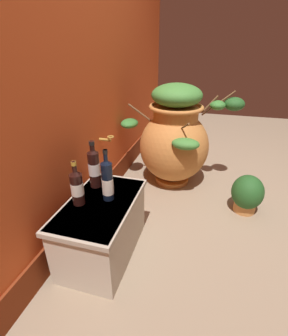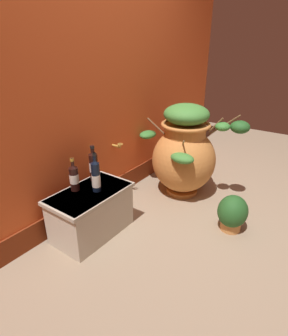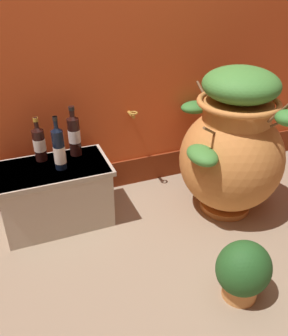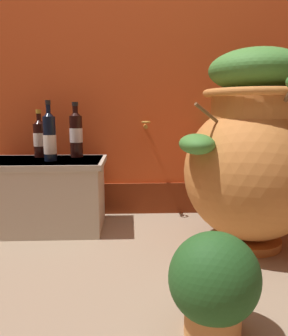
{
  "view_description": "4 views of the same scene",
  "coord_description": "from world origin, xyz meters",
  "px_view_note": "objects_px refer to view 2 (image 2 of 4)",
  "views": [
    {
      "loc": [
        -1.69,
        0.24,
        1.28
      ],
      "look_at": [
        -0.0,
        0.71,
        0.39
      ],
      "focal_mm": 26.17,
      "sensor_mm": 36.0,
      "label": 1
    },
    {
      "loc": [
        -1.89,
        -0.68,
        1.53
      ],
      "look_at": [
        -0.07,
        0.63,
        0.5
      ],
      "focal_mm": 29.49,
      "sensor_mm": 36.0,
      "label": 2
    },
    {
      "loc": [
        -0.72,
        -1.12,
        1.48
      ],
      "look_at": [
        0.01,
        0.74,
        0.33
      ],
      "focal_mm": 37.85,
      "sensor_mm": 36.0,
      "label": 3
    },
    {
      "loc": [
        -0.06,
        -1.04,
        0.69
      ],
      "look_at": [
        0.02,
        0.77,
        0.37
      ],
      "focal_mm": 35.14,
      "sensor_mm": 36.0,
      "label": 4
    }
  ],
  "objects_px": {
    "wine_bottle_left": "(96,176)",
    "potted_shrub": "(232,213)",
    "wine_bottle_middle": "(74,177)",
    "wine_bottle_right": "(94,165)",
    "terracotta_urn": "(184,153)"
  },
  "relations": [
    {
      "from": "wine_bottle_left",
      "to": "wine_bottle_middle",
      "type": "distance_m",
      "value": 0.18
    },
    {
      "from": "wine_bottle_left",
      "to": "wine_bottle_right",
      "type": "relative_size",
      "value": 1.02
    },
    {
      "from": "wine_bottle_left",
      "to": "wine_bottle_right",
      "type": "bearing_deg",
      "value": 50.21
    },
    {
      "from": "terracotta_urn",
      "to": "wine_bottle_left",
      "type": "relative_size",
      "value": 3.36
    },
    {
      "from": "terracotta_urn",
      "to": "wine_bottle_middle",
      "type": "relative_size",
      "value": 3.95
    },
    {
      "from": "potted_shrub",
      "to": "terracotta_urn",
      "type": "bearing_deg",
      "value": 62.67
    },
    {
      "from": "wine_bottle_left",
      "to": "wine_bottle_right",
      "type": "distance_m",
      "value": 0.19
    },
    {
      "from": "wine_bottle_middle",
      "to": "potted_shrub",
      "type": "bearing_deg",
      "value": -53.7
    },
    {
      "from": "wine_bottle_middle",
      "to": "potted_shrub",
      "type": "relative_size",
      "value": 0.85
    },
    {
      "from": "terracotta_urn",
      "to": "potted_shrub",
      "type": "bearing_deg",
      "value": -117.33
    },
    {
      "from": "wine_bottle_left",
      "to": "wine_bottle_right",
      "type": "xyz_separation_m",
      "value": [
        0.12,
        0.15,
        0.01
      ]
    },
    {
      "from": "wine_bottle_right",
      "to": "potted_shrub",
      "type": "relative_size",
      "value": 0.98
    },
    {
      "from": "wine_bottle_right",
      "to": "terracotta_urn",
      "type": "bearing_deg",
      "value": -22.98
    },
    {
      "from": "wine_bottle_left",
      "to": "potted_shrub",
      "type": "height_order",
      "value": "wine_bottle_left"
    },
    {
      "from": "wine_bottle_left",
      "to": "potted_shrub",
      "type": "relative_size",
      "value": 1.0
    }
  ]
}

